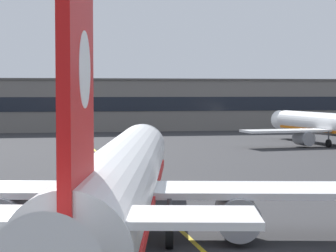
# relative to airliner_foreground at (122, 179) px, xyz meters

# --- Properties ---
(taxiway_centreline) EXTENTS (4.23, 179.96, 0.01)m
(taxiway_centreline) POSITION_rel_airliner_foreground_xyz_m (3.31, 16.92, -3.37)
(taxiway_centreline) COLOR yellow
(taxiway_centreline) RESTS_ON ground
(airliner_foreground) EXTENTS (32.32, 41.23, 11.65)m
(airliner_foreground) POSITION_rel_airliner_foreground_xyz_m (0.00, 0.00, 0.00)
(airliner_foreground) COLOR white
(airliner_foreground) RESTS_ON ground
(safety_cone_by_nose_gear) EXTENTS (0.44, 0.44, 0.55)m
(safety_cone_by_nose_gear) POSITION_rel_airliner_foreground_xyz_m (1.78, 16.70, -3.11)
(safety_cone_by_nose_gear) COLOR orange
(safety_cone_by_nose_gear) RESTS_ON ground
(terminal_building) EXTENTS (146.20, 12.40, 10.51)m
(terminal_building) POSITION_rel_airliner_foreground_xyz_m (14.42, 101.31, 1.89)
(terminal_building) COLOR slate
(terminal_building) RESTS_ON ground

